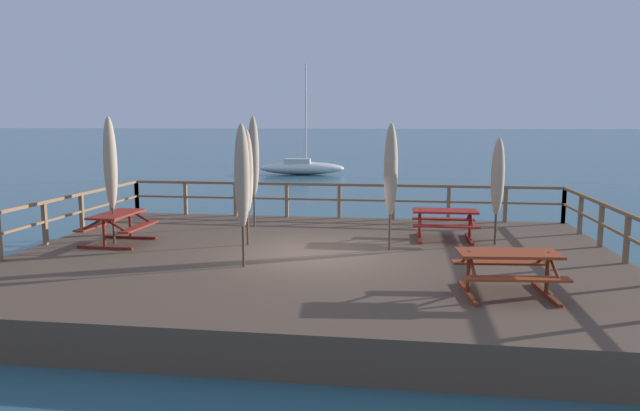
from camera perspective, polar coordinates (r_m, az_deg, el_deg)
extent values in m
plane|color=#2D5B6B|center=(13.60, -0.47, -7.71)|extent=(600.00, 600.00, 0.00)
cube|color=brown|center=(13.51, -0.47, -6.21)|extent=(13.68, 10.29, 0.73)
cube|color=brown|center=(18.14, 1.90, 2.04)|extent=(13.38, 0.09, 0.08)
cube|color=brown|center=(18.19, 1.89, 0.56)|extent=(13.38, 0.07, 0.06)
cube|color=brown|center=(20.06, -17.46, 0.75)|extent=(0.10, 0.10, 1.05)
cube|color=brown|center=(19.40, -13.00, 0.67)|extent=(0.10, 0.10, 1.05)
cube|color=brown|center=(18.86, -8.26, 0.59)|extent=(0.10, 0.10, 1.05)
cube|color=brown|center=(18.46, -3.27, 0.50)|extent=(0.10, 0.10, 1.05)
cube|color=brown|center=(18.20, 1.89, 0.40)|extent=(0.10, 0.10, 1.05)
cube|color=brown|center=(18.10, 7.16, 0.29)|extent=(0.10, 0.10, 1.05)
cube|color=brown|center=(18.15, 12.45, 0.18)|extent=(0.10, 0.10, 1.05)
cube|color=brown|center=(18.35, 17.66, 0.07)|extent=(0.10, 0.10, 1.05)
cube|color=brown|center=(18.70, 22.72, -0.03)|extent=(0.10, 0.10, 1.05)
cube|color=brown|center=(15.68, -25.41, 0.28)|extent=(0.09, 9.99, 0.08)
cube|color=brown|center=(15.75, -25.30, -1.42)|extent=(0.07, 9.99, 0.06)
cube|color=brown|center=(15.76, -25.29, -1.61)|extent=(0.10, 0.10, 1.05)
cube|color=brown|center=(17.15, -22.25, -0.70)|extent=(0.10, 0.10, 1.05)
cube|color=brown|center=(18.59, -19.67, 0.08)|extent=(0.10, 0.10, 1.05)
cube|color=brown|center=(20.06, -17.46, 0.75)|extent=(0.10, 0.10, 1.05)
cube|color=brown|center=(13.90, 27.93, -0.81)|extent=(0.09, 9.99, 0.08)
cube|color=brown|center=(13.97, 27.80, -2.72)|extent=(0.07, 9.99, 0.06)
cube|color=brown|center=(13.98, 27.78, -2.93)|extent=(0.10, 0.10, 1.05)
cube|color=brown|center=(15.54, 25.75, -1.77)|extent=(0.10, 0.10, 1.05)
cube|color=brown|center=(17.11, 24.09, -0.82)|extent=(0.10, 0.10, 1.05)
cube|color=brown|center=(18.70, 22.72, -0.03)|extent=(0.10, 0.10, 1.05)
cube|color=#993819|center=(10.61, 17.94, -4.47)|extent=(1.78, 0.92, 0.05)
cube|color=#993819|center=(10.16, 18.70, -6.81)|extent=(1.73, 0.45, 0.04)
cube|color=#993819|center=(11.21, 17.12, -5.35)|extent=(1.73, 0.45, 0.04)
cube|color=maroon|center=(10.63, 14.22, -8.25)|extent=(0.22, 1.40, 0.06)
cylinder|color=maroon|center=(10.54, 14.28, -6.48)|extent=(0.07, 0.07, 0.74)
cylinder|color=maroon|center=(10.22, 14.64, -5.68)|extent=(0.12, 0.63, 0.37)
cylinder|color=maroon|center=(10.75, 14.03, -4.97)|extent=(0.12, 0.63, 0.37)
cube|color=maroon|center=(10.98, 21.21, -8.03)|extent=(0.22, 1.40, 0.06)
cylinder|color=maroon|center=(10.90, 21.31, -6.31)|extent=(0.07, 0.07, 0.74)
cylinder|color=maroon|center=(10.59, 21.85, -5.53)|extent=(0.12, 0.63, 0.37)
cylinder|color=maroon|center=(11.10, 20.91, -4.86)|extent=(0.12, 0.63, 0.37)
cube|color=maroon|center=(15.19, 12.11, -0.52)|extent=(1.63, 0.77, 0.05)
cube|color=maroon|center=(14.69, 12.24, -2.01)|extent=(1.62, 0.29, 0.04)
cube|color=maroon|center=(15.79, 11.93, -1.29)|extent=(1.62, 0.29, 0.04)
cube|color=maroon|center=(15.28, 9.67, -3.11)|extent=(0.09, 1.40, 0.06)
cylinder|color=maroon|center=(15.21, 9.70, -1.85)|extent=(0.07, 0.07, 0.74)
cylinder|color=maroon|center=(14.90, 9.76, -1.21)|extent=(0.06, 0.63, 0.37)
cylinder|color=maroon|center=(15.45, 9.69, -0.87)|extent=(0.06, 0.63, 0.37)
cube|color=maroon|center=(15.37, 14.38, -3.18)|extent=(0.09, 1.40, 0.06)
cylinder|color=maroon|center=(15.31, 14.42, -1.93)|extent=(0.07, 0.07, 0.74)
cylinder|color=maroon|center=(15.00, 14.58, -1.29)|extent=(0.06, 0.63, 0.37)
cylinder|color=maroon|center=(15.55, 14.34, -0.96)|extent=(0.06, 0.63, 0.37)
cube|color=maroon|center=(15.19, -19.22, -0.80)|extent=(0.79, 1.66, 0.05)
cube|color=maroon|center=(14.98, -17.28, -1.99)|extent=(0.31, 1.65, 0.04)
cube|color=maroon|center=(15.51, -20.99, -1.83)|extent=(0.31, 1.65, 0.04)
cube|color=maroon|center=(14.77, -20.28, -3.90)|extent=(1.40, 0.11, 0.06)
cylinder|color=maroon|center=(14.70, -20.34, -2.60)|extent=(0.07, 0.07, 0.74)
cylinder|color=maroon|center=(14.53, -19.42, -1.80)|extent=(0.63, 0.07, 0.37)
cylinder|color=maroon|center=(14.80, -21.33, -1.72)|extent=(0.63, 0.07, 0.37)
cube|color=maroon|center=(15.87, -18.00, -2.97)|extent=(1.40, 0.11, 0.06)
cylinder|color=maroon|center=(15.81, -18.06, -1.77)|extent=(0.07, 0.07, 0.74)
cylinder|color=maroon|center=(15.65, -17.18, -1.01)|extent=(0.63, 0.07, 0.37)
cylinder|color=maroon|center=(15.91, -18.99, -0.95)|extent=(0.63, 0.07, 0.37)
cylinder|color=#4C3828|center=(16.69, -6.49, 2.98)|extent=(0.06, 0.06, 2.98)
ellipsoid|color=tan|center=(16.65, -6.52, 4.79)|extent=(0.32, 0.32, 2.27)
cylinder|color=#685B4C|center=(16.66, -6.51, 4.20)|extent=(0.21, 0.21, 0.05)
cone|color=#4C3828|center=(16.62, -6.58, 8.34)|extent=(0.10, 0.10, 0.14)
cylinder|color=#4C3828|center=(12.07, -7.58, 0.54)|extent=(0.06, 0.06, 2.80)
ellipsoid|color=tan|center=(12.02, -7.62, 2.89)|extent=(0.32, 0.32, 2.13)
cylinder|color=#685B4C|center=(12.03, -7.61, 2.13)|extent=(0.21, 0.21, 0.05)
cone|color=#4C3828|center=(11.97, -7.71, 7.54)|extent=(0.10, 0.10, 0.14)
cylinder|color=#4C3828|center=(15.07, -19.71, 1.94)|extent=(0.06, 0.06, 2.96)
ellipsoid|color=tan|center=(15.02, -19.80, 3.93)|extent=(0.32, 0.32, 2.25)
cylinder|color=#71614F|center=(15.04, -19.77, 3.29)|extent=(0.21, 0.21, 0.05)
cone|color=#4C3828|center=(14.99, -19.99, 7.83)|extent=(0.10, 0.10, 0.14)
cylinder|color=#4C3828|center=(13.60, 6.89, 1.42)|extent=(0.06, 0.06, 2.81)
ellipsoid|color=tan|center=(13.55, 6.93, 3.51)|extent=(0.32, 0.32, 2.13)
cylinder|color=#71614F|center=(13.56, 6.92, 2.84)|extent=(0.21, 0.21, 0.05)
cone|color=#4C3828|center=(13.50, 7.00, 7.65)|extent=(0.10, 0.10, 0.14)
cylinder|color=#4C3828|center=(14.22, -7.14, 1.44)|extent=(0.06, 0.06, 2.67)
ellipsoid|color=tan|center=(14.17, -7.18, 3.34)|extent=(0.32, 0.32, 2.03)
cylinder|color=#71614F|center=(14.19, -7.17, 2.73)|extent=(0.21, 0.21, 0.05)
cone|color=#4C3828|center=(14.12, -7.25, 7.12)|extent=(0.10, 0.10, 0.14)
cylinder|color=#4C3828|center=(14.79, 16.90, 1.03)|extent=(0.06, 0.06, 2.48)
ellipsoid|color=tan|center=(14.74, 16.97, 2.73)|extent=(0.32, 0.32, 1.89)
cylinder|color=#71614F|center=(14.76, 16.95, 2.18)|extent=(0.21, 0.21, 0.05)
cone|color=#4C3828|center=(14.69, 17.11, 6.11)|extent=(0.10, 0.10, 0.14)
ellipsoid|color=white|center=(41.46, -1.78, 3.66)|extent=(6.13, 2.25, 0.90)
cube|color=silver|center=(41.45, -2.20, 4.34)|extent=(1.90, 1.26, 0.36)
cylinder|color=silver|center=(41.32, -1.38, 8.88)|extent=(0.10, 0.10, 7.00)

